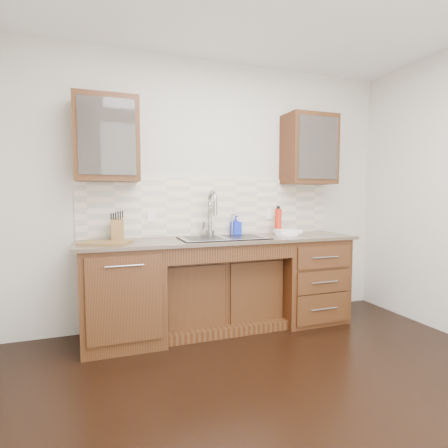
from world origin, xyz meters
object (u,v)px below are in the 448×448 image
object	(u,v)px
soap_bottle	(236,225)
plate	(287,235)
knife_block	(117,230)
cutting_board	(106,242)
water_bottle	(278,221)

from	to	relation	value
soap_bottle	plate	world-z (taller)	soap_bottle
soap_bottle	knife_block	world-z (taller)	soap_bottle
plate	knife_block	size ratio (longest dim) A/B	1.25
plate	cutting_board	xyz separation A→B (m)	(-1.79, -0.04, 0.00)
soap_bottle	water_bottle	world-z (taller)	water_bottle
plate	knife_block	xyz separation A→B (m)	(-1.69, 0.14, 0.09)
cutting_board	knife_block	bearing A→B (deg)	59.71
plate	cutting_board	distance (m)	1.79
water_bottle	plate	world-z (taller)	water_bottle
soap_bottle	plate	distance (m)	0.54
soap_bottle	plate	xyz separation A→B (m)	(0.48, -0.24, -0.09)
cutting_board	plate	bearing A→B (deg)	1.12
water_bottle	cutting_board	size ratio (longest dim) A/B	0.70
plate	water_bottle	bearing A→B (deg)	95.34
plate	soap_bottle	bearing A→B (deg)	153.41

